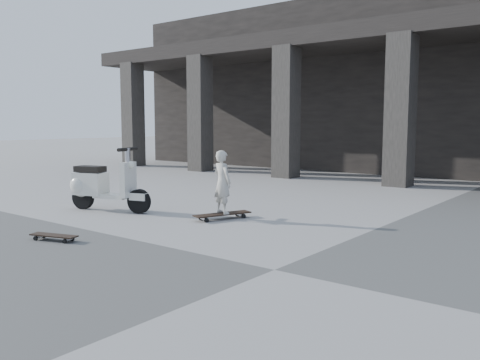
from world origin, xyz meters
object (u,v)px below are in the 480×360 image
Objects in this scene: skateboard_spare at (54,236)px; child at (222,182)px; scooter at (97,185)px; longboard at (222,215)px.

child is at bearing 54.90° from skateboard_spare.
skateboard_spare is at bearing -65.43° from scooter.
scooter reaches higher than longboard.
child is (0.86, 2.74, 0.59)m from skateboard_spare.
longboard is 2.67m from scooter.
longboard is at bearing 1.45° from scooter.
scooter reaches higher than child.
scooter is (-2.52, -0.77, 0.40)m from longboard.
longboard is at bearing 102.86° from child.
child is at bearing 21.10° from longboard.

